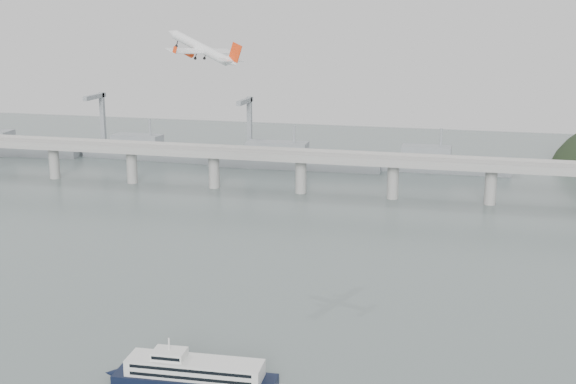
# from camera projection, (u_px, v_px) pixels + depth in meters

# --- Properties ---
(ground) EXTENTS (900.00, 900.00, 0.00)m
(ground) POSITION_uv_depth(u_px,v_px,m) (241.00, 354.00, 224.52)
(ground) COLOR #566463
(ground) RESTS_ON ground
(bridge) EXTENTS (800.00, 22.00, 23.90)m
(bridge) POSITION_uv_depth(u_px,v_px,m) (354.00, 164.00, 409.04)
(bridge) COLOR #959592
(bridge) RESTS_ON ground
(distant_fleet) EXTENTS (453.00, 60.90, 40.00)m
(distant_fleet) POSITION_uv_depth(u_px,v_px,m) (140.00, 151.00, 510.31)
(distant_fleet) COLOR gray
(distant_fleet) RESTS_ON ground
(ferry) EXTENTS (71.80, 14.79, 13.54)m
(ferry) POSITION_uv_depth(u_px,v_px,m) (195.00, 375.00, 204.19)
(ferry) COLOR black
(ferry) RESTS_ON ground
(airliner) EXTENTS (35.90, 33.78, 15.23)m
(airliner) POSITION_uv_depth(u_px,v_px,m) (202.00, 49.00, 291.54)
(airliner) COLOR white
(airliner) RESTS_ON ground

